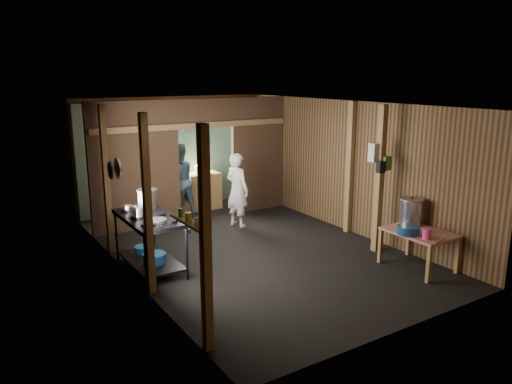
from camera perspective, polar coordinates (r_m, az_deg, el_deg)
floor at (r=9.02m, az=-0.69°, el=-6.56°), size 4.50×7.00×0.00m
ceiling at (r=8.49m, az=-0.73°, el=10.16°), size 4.50×7.00×0.00m
wall_back at (r=11.74m, az=-9.75°, el=4.52°), size 4.50×0.00×2.60m
wall_front at (r=6.07m, az=16.99°, el=-4.32°), size 4.50×0.00×2.60m
wall_left at (r=7.75m, az=-15.01°, el=-0.35°), size 0.00×7.00×2.60m
wall_right at (r=10.01m, az=10.33°, el=2.95°), size 0.00×7.00×2.60m
partition_left at (r=10.08m, az=-13.82°, el=2.86°), size 1.85×0.10×2.60m
partition_right at (r=11.32m, az=0.22°, el=4.38°), size 1.35×0.10×2.60m
partition_header at (r=10.55m, az=-5.92°, el=9.12°), size 1.30×0.10×0.60m
turquoise_panel at (r=11.69m, az=-9.63°, el=4.24°), size 4.40×0.06×2.50m
back_counter at (r=11.53m, az=-7.15°, el=0.01°), size 1.20×0.50×0.85m
wall_clock at (r=11.67m, az=-8.54°, el=7.48°), size 0.20×0.03×0.20m
post_left_a at (r=5.44m, az=-5.88°, el=-5.82°), size 0.10×0.12×2.60m
post_left_b at (r=7.03m, az=-12.48°, el=-1.60°), size 0.10×0.12×2.60m
post_left_c at (r=8.90m, az=-16.94°, el=1.27°), size 0.10×0.12×2.60m
post_right at (r=9.82m, az=10.82°, el=2.73°), size 0.10×0.12×2.60m
post_free at (r=8.82m, az=14.12°, el=1.36°), size 0.12×0.12×2.60m
cross_beam at (r=10.42m, az=-7.00°, el=7.65°), size 4.40×0.12×0.12m
pan_lid_big at (r=8.07m, az=-15.75°, el=2.68°), size 0.03×0.34×0.34m
pan_lid_small at (r=8.46m, az=-16.51°, el=2.43°), size 0.03×0.30×0.30m
wall_shelf at (r=5.86m, az=-7.84°, el=-3.45°), size 0.14×0.80×0.03m
jar_white at (r=5.62m, az=-6.79°, el=-3.45°), size 0.07×0.07×0.10m
jar_yellow at (r=5.84m, az=-7.86°, el=-2.84°), size 0.08×0.08×0.10m
jar_green at (r=6.03m, az=-8.74°, el=-2.33°), size 0.06×0.06×0.10m
bag_white at (r=8.76m, az=13.69°, el=4.49°), size 0.22×0.15×0.32m
bag_green at (r=8.78m, az=14.83°, el=3.25°), size 0.16×0.12×0.24m
bag_black at (r=8.67m, az=14.27°, el=2.83°), size 0.14×0.10×0.20m
gas_range at (r=8.12m, az=-12.19°, el=-5.82°), size 0.78×1.53×0.90m
prep_table at (r=8.48m, az=18.27°, el=-6.36°), size 0.77×1.06×0.63m
stove_pot_large at (r=8.44m, az=-12.48°, el=-0.82°), size 0.36×0.36×0.34m
stove_pot_med at (r=7.92m, az=-13.57°, el=-2.36°), size 0.29×0.29×0.20m
stove_saucepan at (r=8.39m, az=-14.68°, el=-1.78°), size 0.17×0.17×0.09m
frying_pan at (r=7.64m, az=-11.38°, el=-3.27°), size 0.42×0.56×0.07m
blue_tub_front at (r=8.04m, az=-11.70°, el=-7.50°), size 0.37×0.37×0.15m
blue_tub_back at (r=8.51m, az=-12.97°, el=-6.51°), size 0.29×0.29×0.11m
stock_pot at (r=8.67m, az=17.53°, el=-2.22°), size 0.44×0.44×0.47m
wash_basin at (r=8.17m, az=17.22°, el=-4.23°), size 0.39×0.39×0.13m
pink_bucket at (r=8.01m, az=19.19°, el=-4.60°), size 0.14×0.14×0.16m
knife at (r=8.02m, az=20.51°, el=-5.27°), size 0.30×0.09×0.01m
yellow_tub at (r=11.51m, az=-6.30°, el=2.64°), size 0.33×0.33×0.18m
red_cup at (r=11.31m, az=-8.57°, el=2.24°), size 0.11×0.11×0.13m
cook at (r=10.14m, az=-2.18°, el=0.24°), size 0.51×0.64×1.54m
worker_back at (r=11.00m, az=-8.98°, el=1.40°), size 0.88×0.73×1.64m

